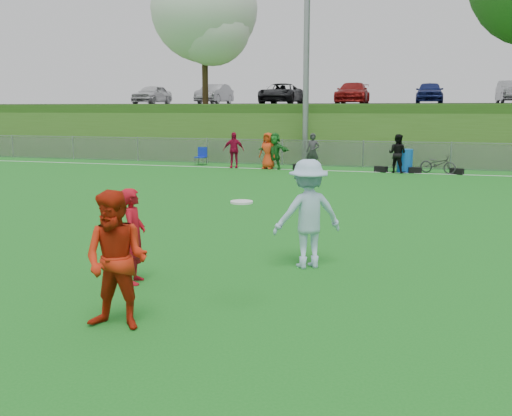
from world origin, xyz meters
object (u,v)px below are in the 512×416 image
at_px(player_red_left, 134,236).
at_px(frisbee, 242,202).
at_px(player_blue, 308,214).
at_px(bicycle, 438,164).
at_px(player_red_center, 117,261).
at_px(recycling_bin, 405,161).

bearing_deg(player_red_left, frisbee, -128.21).
relative_size(player_blue, bicycle, 1.22).
height_order(player_red_left, player_red_center, player_red_center).
relative_size(player_red_left, recycling_bin, 1.52).
height_order(player_red_center, frisbee, player_red_center).
xyz_separation_m(player_blue, recycling_bin, (1.18, 16.31, -0.45)).
height_order(player_red_left, bicycle, player_red_left).
bearing_deg(player_red_left, player_red_center, -173.25).
height_order(player_red_left, recycling_bin, player_red_left).
distance_m(player_blue, recycling_bin, 16.36).
relative_size(player_red_center, player_blue, 0.93).
bearing_deg(bicycle, player_red_center, -170.61).
xyz_separation_m(player_blue, bicycle, (2.60, 16.22, -0.55)).
bearing_deg(player_red_left, bicycle, -31.12).
xyz_separation_m(player_red_center, bicycle, (4.38, 19.75, -0.49)).
distance_m(player_red_left, frisbee, 2.43).
height_order(player_red_center, bicycle, player_red_center).
bearing_deg(player_blue, frisbee, 49.51).
relative_size(recycling_bin, bicycle, 0.65).
bearing_deg(frisbee, player_blue, 81.33).
height_order(player_red_left, player_blue, player_blue).
height_order(player_red_center, recycling_bin, player_red_center).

